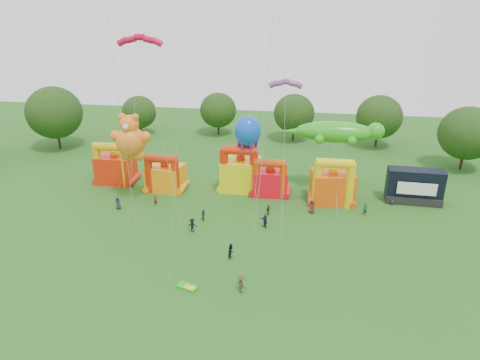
# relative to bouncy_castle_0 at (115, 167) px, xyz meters

# --- Properties ---
(ground) EXTENTS (160.00, 160.00, 0.00)m
(ground) POSITION_rel_bouncy_castle_0_xyz_m (18.96, -28.26, -2.64)
(ground) COLOR #275A19
(ground) RESTS_ON ground
(tree_ring) EXTENTS (122.28, 124.37, 12.07)m
(tree_ring) POSITION_rel_bouncy_castle_0_xyz_m (17.79, -27.65, 3.62)
(tree_ring) COLOR #352314
(tree_ring) RESTS_ON ground
(bouncy_castle_0) EXTENTS (5.51, 4.43, 6.97)m
(bouncy_castle_0) POSITION_rel_bouncy_castle_0_xyz_m (0.00, 0.00, 0.00)
(bouncy_castle_0) COLOR red
(bouncy_castle_0) RESTS_ON ground
(bouncy_castle_1) EXTENTS (5.79, 4.92, 6.03)m
(bouncy_castle_1) POSITION_rel_bouncy_castle_0_xyz_m (8.68, -1.59, -0.35)
(bouncy_castle_1) COLOR orange
(bouncy_castle_1) RESTS_ON ground
(bouncy_castle_2) EXTENTS (5.69, 4.58, 7.44)m
(bouncy_castle_2) POSITION_rel_bouncy_castle_0_xyz_m (19.94, 0.07, 0.17)
(bouncy_castle_2) COLOR yellow
(bouncy_castle_2) RESTS_ON ground
(bouncy_castle_3) EXTENTS (5.24, 4.31, 5.96)m
(bouncy_castle_3) POSITION_rel_bouncy_castle_0_xyz_m (24.56, -0.85, -0.37)
(bouncy_castle_3) COLOR red
(bouncy_castle_3) RESTS_ON ground
(bouncy_castle_4) EXTENTS (6.47, 5.57, 7.05)m
(bouncy_castle_4) POSITION_rel_bouncy_castle_0_xyz_m (33.50, -2.18, 0.03)
(bouncy_castle_4) COLOR #EC4F0C
(bouncy_castle_4) RESTS_ON ground
(stage_trailer) EXTENTS (7.70, 3.16, 4.95)m
(stage_trailer) POSITION_rel_bouncy_castle_0_xyz_m (45.03, -0.30, -0.25)
(stage_trailer) COLOR black
(stage_trailer) RESTS_ON ground
(teddy_bear_kite) EXTENTS (6.47, 4.08, 12.95)m
(teddy_bear_kite) POSITION_rel_bouncy_castle_0_xyz_m (5.37, -6.01, 5.49)
(teddy_bear_kite) COLOR orange
(teddy_bear_kite) RESTS_ON ground
(gecko_kite) EXTENTS (15.08, 11.25, 10.80)m
(gecko_kite) POSITION_rel_bouncy_castle_0_xyz_m (33.64, 1.34, 5.19)
(gecko_kite) COLOR green
(gecko_kite) RESTS_ON ground
(octopus_kite) EXTENTS (3.97, 5.38, 11.94)m
(octopus_kite) POSITION_rel_bouncy_castle_0_xyz_m (21.54, -1.43, 4.17)
(octopus_kite) COLOR blue
(octopus_kite) RESTS_ON ground
(parafoil_kites) EXTENTS (25.12, 10.60, 32.00)m
(parafoil_kites) POSITION_rel_bouncy_castle_0_xyz_m (13.25, -12.52, 10.15)
(parafoil_kites) COLOR #C30932
(parafoil_kites) RESTS_ON ground
(diamond_kites) EXTENTS (18.18, 18.39, 42.29)m
(diamond_kites) POSITION_rel_bouncy_castle_0_xyz_m (20.53, -14.04, 13.70)
(diamond_kites) COLOR red
(diamond_kites) RESTS_ON ground
(folded_kite_bundle) EXTENTS (2.21, 1.58, 0.31)m
(folded_kite_bundle) POSITION_rel_bouncy_castle_0_xyz_m (18.37, -24.78, -2.50)
(folded_kite_bundle) COLOR green
(folded_kite_bundle) RESTS_ON ground
(spectator_0) EXTENTS (0.89, 0.62, 1.75)m
(spectator_0) POSITION_rel_bouncy_castle_0_xyz_m (4.23, -9.00, -1.76)
(spectator_0) COLOR #232238
(spectator_0) RESTS_ON ground
(spectator_1) EXTENTS (0.63, 0.68, 1.57)m
(spectator_1) POSITION_rel_bouncy_castle_0_xyz_m (8.95, -7.05, -1.85)
(spectator_1) COLOR #562718
(spectator_1) RESTS_ON ground
(spectator_2) EXTENTS (0.91, 0.95, 1.55)m
(spectator_2) POSITION_rel_bouncy_castle_0_xyz_m (16.72, -10.45, -1.86)
(spectator_2) COLOR #1B442B
(spectator_2) RESTS_ON ground
(spectator_3) EXTENTS (1.27, 0.84, 1.84)m
(spectator_3) POSITION_rel_bouncy_castle_0_xyz_m (16.02, -13.64, -1.71)
(spectator_3) COLOR black
(spectator_3) RESTS_ON ground
(spectator_4) EXTENTS (0.80, 0.95, 1.52)m
(spectator_4) POSITION_rel_bouncy_castle_0_xyz_m (24.95, -7.60, -1.88)
(spectator_4) COLOR #392A17
(spectator_4) RESTS_ON ground
(spectator_5) EXTENTS (1.35, 1.65, 1.77)m
(spectator_5) POSITION_rel_bouncy_castle_0_xyz_m (24.84, -11.11, -1.75)
(spectator_5) COLOR #252036
(spectator_5) RESTS_ON ground
(spectator_6) EXTENTS (1.09, 0.95, 1.89)m
(spectator_6) POSITION_rel_bouncy_castle_0_xyz_m (30.72, -6.15, -1.69)
(spectator_6) COLOR #5A1926
(spectator_6) RESTS_ON ground
(spectator_7) EXTENTS (0.72, 0.57, 1.74)m
(spectator_7) POSITION_rel_bouncy_castle_0_xyz_m (37.81, -5.73, -1.76)
(spectator_7) COLOR #1A4327
(spectator_7) RESTS_ON ground
(spectator_8) EXTENTS (0.78, 0.94, 1.79)m
(spectator_8) POSITION_rel_bouncy_castle_0_xyz_m (21.83, -18.69, -1.74)
(spectator_8) COLOR black
(spectator_8) RESTS_ON ground
(spectator_9) EXTENTS (1.39, 1.21, 1.87)m
(spectator_9) POSITION_rel_bouncy_castle_0_xyz_m (23.85, -24.61, -1.70)
(spectator_9) COLOR #41351A
(spectator_9) RESTS_ON ground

